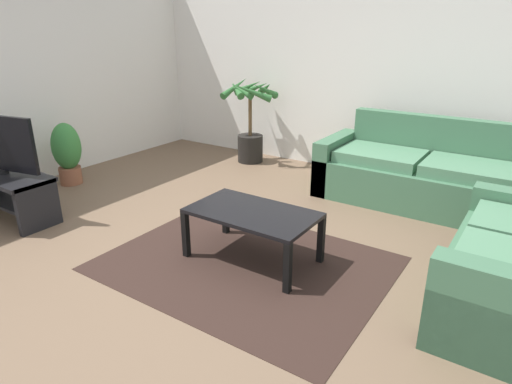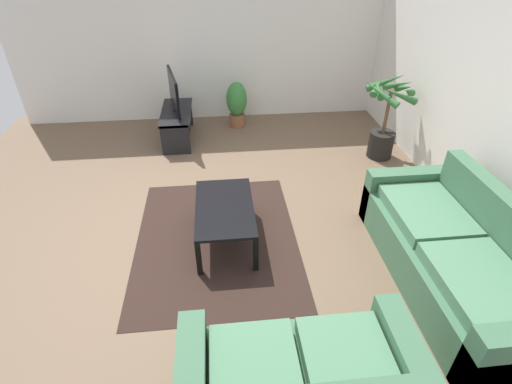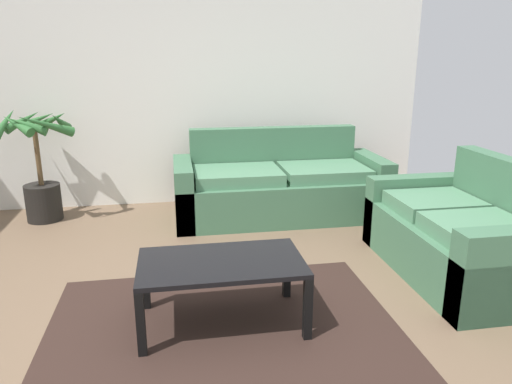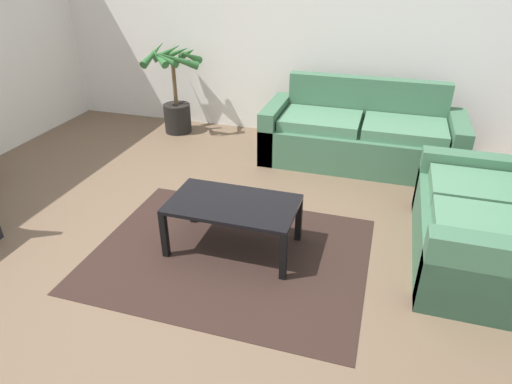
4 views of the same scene
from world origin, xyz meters
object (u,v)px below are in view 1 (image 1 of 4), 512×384
object	(u,v)px
coffee_table	(253,217)
potted_palm	(250,124)
couch_main	(423,177)
tv_stand	(7,189)
potted_plant_small	(67,152)

from	to	relation	value
coffee_table	potted_palm	world-z (taller)	potted_palm
potted_palm	coffee_table	bearing A→B (deg)	-55.02
couch_main	coffee_table	xyz separation A→B (m)	(-0.82, -2.04, 0.08)
tv_stand	coffee_table	bearing A→B (deg)	14.45
couch_main	potted_plant_small	distance (m)	4.12
potted_palm	potted_plant_small	bearing A→B (deg)	-123.03
tv_stand	coffee_table	size ratio (longest dim) A/B	1.08
couch_main	potted_palm	xyz separation A→B (m)	(-2.44, 0.26, 0.24)
potted_palm	potted_plant_small	distance (m)	2.39
couch_main	potted_plant_small	xyz separation A→B (m)	(-3.74, -1.74, 0.10)
coffee_table	potted_palm	xyz separation A→B (m)	(-1.61, 2.30, 0.17)
couch_main	coffee_table	world-z (taller)	couch_main
tv_stand	potted_plant_small	world-z (taller)	potted_plant_small
tv_stand	potted_plant_small	xyz separation A→B (m)	(-0.40, 0.96, 0.10)
couch_main	potted_palm	bearing A→B (deg)	173.91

